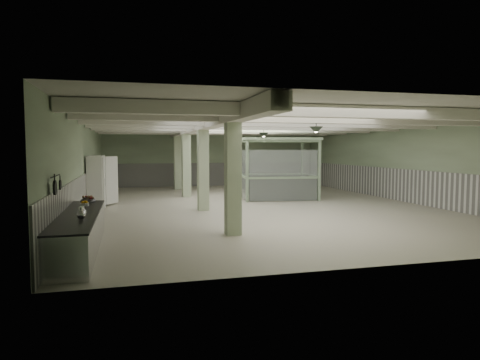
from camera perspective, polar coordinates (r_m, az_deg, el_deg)
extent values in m
plane|color=beige|center=(18.70, 2.14, -3.33)|extent=(20.00, 20.00, 0.00)
cube|color=beige|center=(18.57, 2.17, 7.76)|extent=(14.00, 20.00, 0.02)
cube|color=#AAC49C|center=(28.26, -3.73, 2.89)|extent=(14.00, 0.02, 3.60)
cube|color=#AAC49C|center=(9.44, 20.01, -0.03)|extent=(14.00, 0.02, 3.60)
cube|color=#AAC49C|center=(17.83, -19.93, 1.86)|extent=(0.02, 20.00, 3.60)
cube|color=#AAC49C|center=(21.63, 20.21, 2.23)|extent=(0.02, 20.00, 3.60)
cube|color=white|center=(17.89, -19.77, -1.50)|extent=(0.05, 19.90, 1.50)
cube|color=white|center=(21.68, 20.09, -0.54)|extent=(0.05, 19.90, 1.50)
cube|color=white|center=(28.28, -3.71, 0.76)|extent=(13.90, 0.05, 1.50)
cube|color=white|center=(17.99, -5.53, 7.15)|extent=(0.45, 19.90, 0.40)
cube|color=white|center=(11.60, 13.10, 8.87)|extent=(13.90, 0.35, 0.32)
cube|color=white|center=(13.86, 8.23, 8.17)|extent=(13.90, 0.35, 0.32)
cube|color=white|center=(16.19, 4.76, 7.62)|extent=(13.90, 0.35, 0.32)
cube|color=white|center=(18.56, 2.17, 7.20)|extent=(13.90, 0.35, 0.32)
cube|color=white|center=(20.96, 0.18, 6.86)|extent=(13.90, 0.35, 0.32)
cube|color=white|center=(23.38, -1.40, 6.59)|extent=(13.90, 0.35, 0.32)
cube|color=white|center=(25.82, -2.68, 6.37)|extent=(13.90, 0.35, 0.32)
cube|color=beige|center=(12.10, -0.95, 1.11)|extent=(0.42, 0.42, 3.60)
cube|color=beige|center=(17.00, -4.96, 2.00)|extent=(0.42, 0.42, 3.60)
cube|color=beige|center=(21.94, -7.17, 2.48)|extent=(0.42, 0.42, 3.60)
cube|color=beige|center=(25.91, -8.33, 2.74)|extent=(0.42, 0.42, 3.60)
cylinder|color=black|center=(10.28, -23.40, 0.48)|extent=(0.02, 1.20, 0.02)
cone|color=#2A3629|center=(14.04, 10.11, 6.58)|extent=(0.44, 0.44, 0.22)
cone|color=#2A3629|center=(19.17, 3.17, 6.00)|extent=(0.44, 0.44, 0.22)
cone|color=#2A3629|center=(23.98, -0.51, 5.65)|extent=(0.44, 0.44, 0.22)
cube|color=silver|center=(10.99, -20.68, -6.63)|extent=(0.87, 5.20, 0.88)
cube|color=black|center=(10.92, -20.74, -4.31)|extent=(0.91, 5.24, 0.04)
cylinder|color=#B2B2B7|center=(12.31, -20.00, -3.11)|extent=(0.29, 0.29, 0.08)
cylinder|color=black|center=(9.86, -23.45, -0.95)|extent=(0.04, 0.32, 0.32)
cylinder|color=black|center=(10.58, -22.85, -0.60)|extent=(0.03, 0.23, 0.23)
cube|color=white|center=(18.57, -18.59, -0.28)|extent=(0.58, 2.33, 2.14)
cube|color=white|center=(18.02, -17.69, -0.39)|extent=(0.06, 0.87, 2.04)
cube|color=white|center=(19.18, -17.15, -0.11)|extent=(0.52, 0.77, 2.04)
cube|color=silver|center=(18.02, -17.56, -0.39)|extent=(0.02, 0.05, 0.30)
cube|color=silver|center=(19.09, -17.40, -0.13)|extent=(0.02, 0.05, 0.30)
cube|color=#96B28E|center=(19.54, 0.96, 1.20)|extent=(0.13, 0.13, 2.85)
cube|color=#96B28E|center=(22.35, -0.13, 1.58)|extent=(0.13, 0.13, 2.85)
cube|color=#96B28E|center=(20.33, 10.53, 1.24)|extent=(0.13, 0.13, 2.85)
cube|color=#96B28E|center=(23.05, 8.33, 1.62)|extent=(0.13, 0.13, 2.85)
cube|color=#96B28E|center=(21.23, 4.97, 5.43)|extent=(4.02, 3.52, 0.12)
cube|color=silver|center=(19.93, 5.82, -1.28)|extent=(3.20, 0.46, 1.05)
cube|color=silver|center=(19.85, 5.84, 2.25)|extent=(3.20, 0.46, 1.22)
cube|color=silver|center=(22.69, 4.15, -0.60)|extent=(3.20, 0.46, 1.05)
cube|color=silver|center=(22.62, 4.17, 2.51)|extent=(3.20, 0.46, 1.22)
cube|color=silver|center=(21.00, 0.38, -0.98)|extent=(0.39, 2.63, 1.05)
cube|color=silver|center=(20.93, 0.38, 2.38)|extent=(0.39, 2.63, 1.22)
cube|color=silver|center=(21.74, 9.33, -0.86)|extent=(0.39, 2.63, 1.05)
cube|color=silver|center=(21.67, 9.37, 2.38)|extent=(0.39, 2.63, 1.22)
cube|color=#4F5143|center=(21.96, 9.49, -0.76)|extent=(0.39, 0.54, 1.14)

